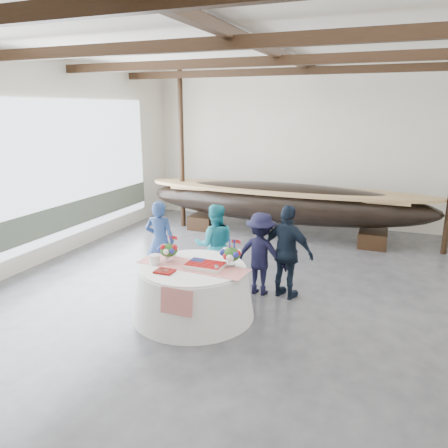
% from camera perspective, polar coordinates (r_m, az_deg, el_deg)
% --- Properties ---
extents(floor, '(10.00, 12.00, 0.01)m').
position_cam_1_polar(floor, '(8.04, 3.23, -10.12)').
color(floor, '#3D3D42').
rests_on(floor, ground).
extents(wall_back, '(10.00, 0.02, 4.50)m').
position_cam_1_polar(wall_back, '(13.17, 11.84, 9.63)').
color(wall_back, silver).
rests_on(wall_back, ground).
extents(wall_left, '(0.02, 12.00, 4.50)m').
position_cam_1_polar(wall_left, '(10.10, -24.77, 7.05)').
color(wall_left, silver).
rests_on(wall_left, ground).
extents(ceiling, '(10.00, 12.00, 0.01)m').
position_cam_1_polar(ceiling, '(7.36, 3.79, 23.50)').
color(ceiling, white).
rests_on(ceiling, wall_back).
extents(pavilion_structure, '(9.80, 11.76, 4.50)m').
position_cam_1_polar(pavilion_structure, '(8.02, 5.49, 19.19)').
color(pavilion_structure, black).
rests_on(pavilion_structure, ground).
extents(open_bay, '(0.03, 7.00, 3.20)m').
position_cam_1_polar(open_bay, '(10.83, -20.54, 5.64)').
color(open_bay, silver).
rests_on(open_bay, ground).
extents(longboat_display, '(7.83, 1.57, 1.47)m').
position_cam_1_polar(longboat_display, '(11.82, 7.76, 2.78)').
color(longboat_display, black).
rests_on(longboat_display, ground).
extents(banquet_table, '(2.05, 2.05, 0.88)m').
position_cam_1_polar(banquet_table, '(7.41, -4.05, -8.67)').
color(banquet_table, white).
rests_on(banquet_table, ground).
extents(tabletop_items, '(1.93, 0.95, 0.40)m').
position_cam_1_polar(tabletop_items, '(7.27, -3.70, -4.17)').
color(tabletop_items, red).
rests_on(tabletop_items, banquet_table).
extents(guest_woman_blue, '(0.65, 0.48, 1.65)m').
position_cam_1_polar(guest_woman_blue, '(8.80, -8.35, -2.23)').
color(guest_woman_blue, navy).
rests_on(guest_woman_blue, ground).
extents(guest_woman_teal, '(0.97, 0.88, 1.62)m').
position_cam_1_polar(guest_woman_teal, '(8.52, -1.21, -2.74)').
color(guest_woman_teal, teal).
rests_on(guest_woman_teal, ground).
extents(guest_man_left, '(1.04, 0.64, 1.56)m').
position_cam_1_polar(guest_man_left, '(8.14, 4.81, -3.89)').
color(guest_man_left, black).
rests_on(guest_man_left, ground).
extents(guest_man_right, '(1.10, 0.70, 1.74)m').
position_cam_1_polar(guest_man_right, '(7.99, 8.28, -3.67)').
color(guest_man_right, black).
rests_on(guest_man_right, ground).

